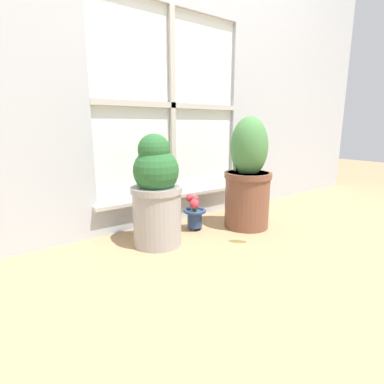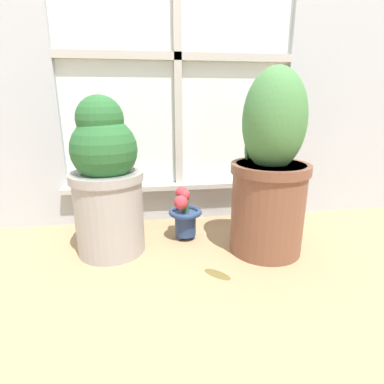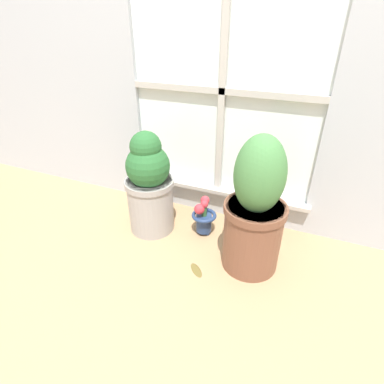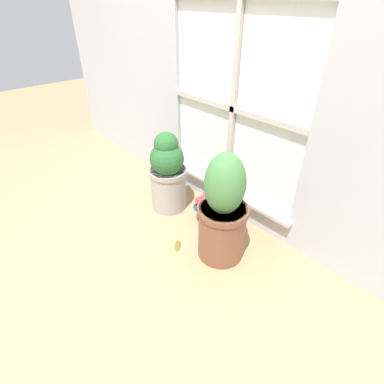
{
  "view_description": "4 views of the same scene",
  "coord_description": "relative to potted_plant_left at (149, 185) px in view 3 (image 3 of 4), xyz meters",
  "views": [
    {
      "loc": [
        -1.12,
        -1.2,
        0.67
      ],
      "look_at": [
        -0.06,
        0.24,
        0.27
      ],
      "focal_mm": 28.0,
      "sensor_mm": 36.0,
      "label": 1
    },
    {
      "loc": [
        -0.15,
        -0.96,
        0.6
      ],
      "look_at": [
        0.02,
        0.21,
        0.24
      ],
      "focal_mm": 28.0,
      "sensor_mm": 36.0,
      "label": 2
    },
    {
      "loc": [
        0.49,
        -1.1,
        1.15
      ],
      "look_at": [
        -0.04,
        0.18,
        0.34
      ],
      "focal_mm": 28.0,
      "sensor_mm": 36.0,
      "label": 3
    },
    {
      "loc": [
        1.24,
        -0.97,
        1.42
      ],
      "look_at": [
        -0.04,
        0.21,
        0.27
      ],
      "focal_mm": 28.0,
      "sensor_mm": 36.0,
      "label": 4
    }
  ],
  "objects": [
    {
      "name": "potted_plant_right",
      "position": [
        0.64,
        -0.08,
        0.03
      ],
      "size": [
        0.31,
        0.31,
        0.73
      ],
      "color": "brown",
      "rests_on": "ground_plane"
    },
    {
      "name": "ground_plane",
      "position": [
        0.32,
        -0.21,
        -0.3
      ],
      "size": [
        10.0,
        10.0,
        0.0
      ],
      "primitive_type": "plane",
      "color": "tan"
    },
    {
      "name": "flower_vase",
      "position": [
        0.32,
        0.07,
        -0.19
      ],
      "size": [
        0.15,
        0.15,
        0.23
      ],
      "color": "navy",
      "rests_on": "ground_plane"
    },
    {
      "name": "fallen_leaf",
      "position": [
        0.4,
        -0.25,
        -0.3
      ],
      "size": [
        0.11,
        0.11,
        0.01
      ],
      "color": "brown",
      "rests_on": "ground_plane"
    },
    {
      "name": "potted_plant_left",
      "position": [
        0.0,
        0.0,
        0.0
      ],
      "size": [
        0.29,
        0.29,
        0.63
      ],
      "color": "#9E9993",
      "rests_on": "ground_plane"
    }
  ]
}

